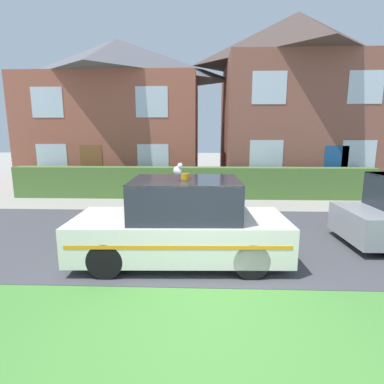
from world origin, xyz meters
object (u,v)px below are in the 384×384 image
Objects in this scene: cat at (178,170)px; house_left at (119,111)px; police_car at (182,224)px; house_right at (294,100)px.

house_left is (-4.08, 11.07, 1.89)m from cat.
cat reaches higher than police_car.
cat is 0.03× the size of house_left.
house_right reaches higher than house_left.
cat is 11.99m from house_right.
house_left is at bearing -70.92° from police_car.
house_right is at bearing 112.37° from cat.
police_car is 12.02m from house_right.
cat is at bearing -69.74° from house_left.
police_car is at bearing -115.98° from house_right.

